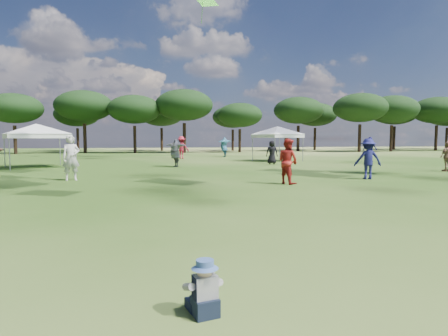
{
  "coord_description": "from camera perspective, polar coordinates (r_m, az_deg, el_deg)",
  "views": [
    {
      "loc": [
        -0.89,
        -1.03,
        1.69
      ],
      "look_at": [
        -0.1,
        2.95,
        1.37
      ],
      "focal_mm": 30.0,
      "sensor_mm": 36.0,
      "label": 1
    }
  ],
  "objects": [
    {
      "name": "tree_line",
      "position": [
        48.7,
        -7.47,
        8.85
      ],
      "size": [
        108.78,
        17.63,
        7.77
      ],
      "color": "black",
      "rests_on": "ground"
    },
    {
      "name": "tent_left",
      "position": [
        24.59,
        -26.7,
        5.76
      ],
      "size": [
        6.1,
        6.1,
        2.86
      ],
      "rotation": [
        0.0,
        0.0,
        0.41
      ],
      "color": "gray",
      "rests_on": "ground"
    },
    {
      "name": "tent_right",
      "position": [
        28.54,
        8.15,
        6.05
      ],
      "size": [
        5.41,
        5.41,
        2.91
      ],
      "rotation": [
        0.0,
        0.0,
        0.36
      ],
      "color": "gray",
      "rests_on": "ground"
    },
    {
      "name": "toddler",
      "position": [
        3.77,
        -3.05,
        -18.06
      ],
      "size": [
        0.39,
        0.43,
        0.54
      ],
      "rotation": [
        0.0,
        0.0,
        0.22
      ],
      "color": "black",
      "rests_on": "ground"
    },
    {
      "name": "festival_crowd",
      "position": [
        24.16,
        -6.94,
        2.52
      ],
      "size": [
        27.92,
        22.47,
        1.89
      ],
      "color": "silver",
      "rests_on": "ground"
    }
  ]
}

